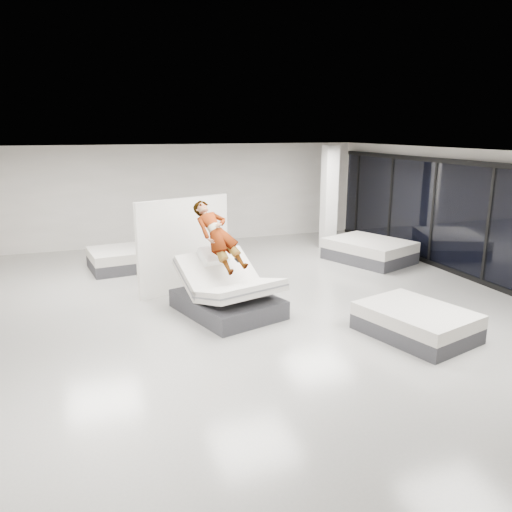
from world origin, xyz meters
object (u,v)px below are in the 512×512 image
person (218,248)px  remote (237,260)px  flat_bed_left_far (129,258)px  flat_bed_right_near (416,322)px  column (329,199)px  flat_bed_right_far (369,251)px  hero_bed (228,294)px  divider_panel (184,245)px

person → remote: 0.47m
remote → flat_bed_left_far: bearing=96.6°
flat_bed_right_near → column: bearing=76.4°
flat_bed_right_far → column: bearing=105.7°
remote → hero_bed: bearing=172.0°
remote → flat_bed_right_near: bearing=-57.4°
divider_panel → flat_bed_right_near: bearing=-70.5°
remote → divider_panel: (-0.73, 1.73, -0.01)m
hero_bed → flat_bed_right_far: hero_bed is taller
divider_panel → person: bearing=-94.7°
flat_bed_left_far → column: 6.22m
flat_bed_left_far → column: (6.07, 0.18, 1.32)m
person → flat_bed_right_far: bearing=8.1°
person → flat_bed_left_far: person is taller
remote → column: 6.09m
hero_bed → flat_bed_right_near: (2.90, -2.26, -0.14)m
divider_panel → flat_bed_left_far: 2.73m
divider_panel → column: (5.01, 2.56, 0.52)m
divider_panel → column: 5.65m
person → remote: person is taller
person → divider_panel: bearing=89.1°
flat_bed_right_far → column: (-0.47, 1.66, 1.30)m
hero_bed → flat_bed_right_far: size_ratio=0.93×
divider_panel → flat_bed_right_near: (3.42, -4.02, -0.82)m
flat_bed_right_far → person: bearing=-155.0°
person → flat_bed_right_near: 4.08m
hero_bed → flat_bed_left_far: (-1.57, 4.15, -0.13)m
hero_bed → person: (-0.09, 0.31, 0.90)m
hero_bed → person: person is taller
divider_panel → flat_bed_right_far: (5.48, 0.90, -0.78)m
person → hero_bed: bearing=-90.0°
person → flat_bed_right_far: 5.67m
hero_bed → divider_panel: 1.96m
person → flat_bed_right_far: person is taller
person → flat_bed_left_far: (-1.48, 3.84, -1.03)m
remote → flat_bed_right_far: bearing=12.1°
flat_bed_left_far → column: column is taller
person → flat_bed_right_far: (5.06, 2.36, -1.01)m
hero_bed → divider_panel: size_ratio=1.04×
flat_bed_right_far → column: 2.16m
remote → divider_panel: 1.88m
person → flat_bed_left_far: size_ratio=0.81×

